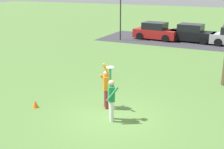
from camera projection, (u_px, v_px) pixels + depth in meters
The scene contains 9 objects.
ground_plane at pixel (113, 117), 11.90m from camera, with size 120.00×120.00×0.00m, color #567F3D.
person_catcher at pixel (111, 97), 11.38m from camera, with size 0.54×0.58×2.08m.
person_defender at pixel (106, 86), 12.55m from camera, with size 0.63×0.66×2.04m.
frisbee_disc at pixel (110, 67), 11.26m from camera, with size 0.28×0.28×0.02m, color white.
parked_car_red at pixel (156, 32), 28.13m from camera, with size 4.23×2.30×1.59m.
parked_car_black at pixel (192, 34), 27.02m from camera, with size 4.23×2.30×1.59m.
parking_strip at pixel (212, 43), 26.39m from camera, with size 20.49×6.40×0.01m, color #38383D.
lamppost_by_lot at pixel (121, 12), 27.19m from camera, with size 0.28×0.28×4.26m.
field_cone_orange at pixel (35, 104), 12.80m from camera, with size 0.26×0.26×0.32m, color orange.
Camera 1 is at (4.61, -9.84, 5.16)m, focal length 47.67 mm.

